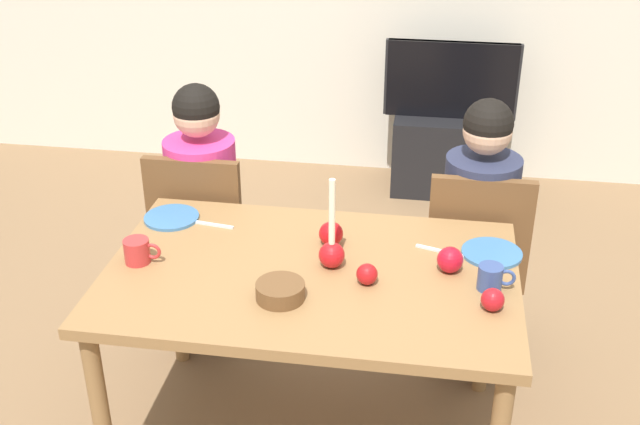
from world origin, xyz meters
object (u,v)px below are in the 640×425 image
bowl_walnuts (280,291)px  apple_far_edge (367,274)px  tv (451,80)px  dining_table (311,291)px  apple_by_left_plate (450,260)px  apple_near_candle (331,234)px  chair_right (475,255)px  tv_stand (445,153)px  plate_right (492,253)px  mug_right (491,278)px  person_left_child (204,218)px  mug_left (138,251)px  person_right_child (476,239)px  candle_centerpiece (332,249)px  plate_left (172,217)px  apple_by_right_mug (493,300)px  chair_left (203,233)px

bowl_walnuts → apple_far_edge: apple_far_edge is taller
bowl_walnuts → tv: bearing=78.1°
dining_table → apple_by_left_plate: apple_by_left_plate is taller
apple_by_left_plate → apple_near_candle: bearing=164.4°
chair_right → dining_table: bearing=-133.8°
tv_stand → plate_right: size_ratio=3.01×
mug_right → tv_stand: bearing=93.5°
person_left_child → tv_stand: 1.98m
mug_left → apple_near_candle: 0.68m
person_right_child → apple_near_candle: person_right_child is taller
candle_centerpiece → plate_left: bearing=159.3°
person_right_child → tv_stand: (-0.13, 1.66, -0.33)m
tv → apple_by_right_mug: bearing=-86.7°
chair_right → plate_left: 1.24m
tv → mug_right: tv is taller
chair_right → mug_right: 0.69m
chair_right → tv: 1.71m
person_right_child → apple_far_edge: person_right_child is taller
tv → candle_centerpiece: (-0.39, -2.26, 0.11)m
bowl_walnuts → apple_by_left_plate: 0.59m
person_left_child → apple_near_candle: person_left_child is taller
dining_table → plate_left: 0.66m
plate_right → apple_by_right_mug: 0.35m
tv → apple_by_left_plate: bearing=-89.8°
chair_left → candle_centerpiece: bearing=-41.5°
person_right_child → candle_centerpiece: bearing=-130.7°
tv_stand → apple_by_right_mug: bearing=-86.7°
candle_centerpiece → apple_near_candle: (-0.02, 0.15, -0.02)m
candle_centerpiece → apple_by_left_plate: size_ratio=3.67×
person_left_child → chair_right: bearing=-1.6°
tv → apple_far_edge: 2.37m
apple_by_right_mug → chair_left: bearing=147.6°
person_right_child → apple_by_left_plate: bearing=-101.7°
chair_left → tv: 1.99m
mug_left → chair_right: bearing=28.6°
dining_table → chair_right: (0.58, 0.61, -0.15)m
chair_right → plate_right: (0.03, -0.40, 0.24)m
person_right_child → tv: size_ratio=1.48×
mug_right → apple_by_left_plate: (-0.13, 0.09, 0.00)m
mug_left → apple_far_edge: mug_left is taller
mug_left → candle_centerpiece: bearing=6.5°
apple_by_right_mug → mug_left: bearing=175.1°
person_right_child → person_left_child: bearing=180.0°
tv → plate_left: bearing=-117.4°
person_right_child → chair_right: bearing=-90.0°
plate_left → person_right_child: bearing=16.8°
dining_table → chair_right: 0.86m
chair_right → apple_far_edge: (-0.39, -0.66, 0.27)m
dining_table → candle_centerpiece: size_ratio=4.26×
plate_right → apple_near_candle: bearing=-178.2°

